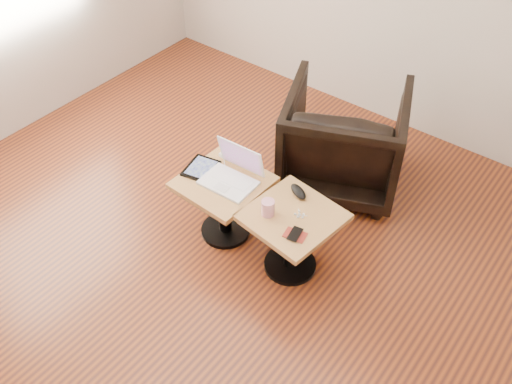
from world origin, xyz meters
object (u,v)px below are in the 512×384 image
Objects in this scene: laptop at (232,174)px; side_table_right at (292,229)px; side_table_left at (224,194)px; armchair at (344,139)px; striped_cup at (268,208)px.

side_table_right is at bearing -5.35° from laptop.
side_table_right is (0.52, 0.02, 0.00)m from side_table_left.
armchair is at bearing 109.40° from side_table_right.
side_table_left is 0.52m from side_table_right.
striped_cup is (0.39, -0.06, 0.16)m from side_table_left.
armchair reaches higher than striped_cup.
laptop reaches higher than side_table_left.
striped_cup reaches higher than side_table_right.
striped_cup reaches higher than side_table_left.
side_table_left is 1.55× the size of laptop.
side_table_right is at bearing 4.37° from side_table_left.
laptop is at bearing 45.95° from side_table_left.
armchair is at bearing 69.68° from laptop.
side_table_right is 0.50m from laptop.
armchair is at bearing 94.16° from striped_cup.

